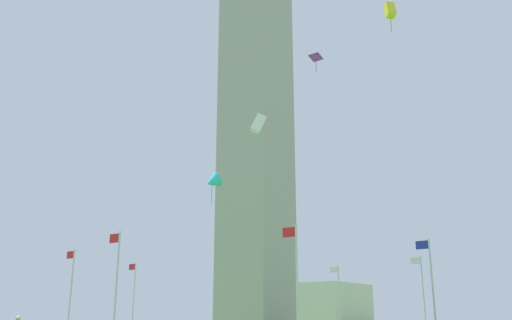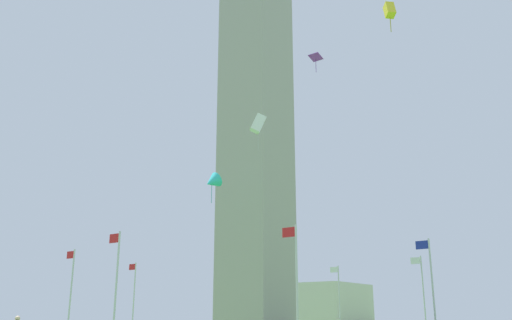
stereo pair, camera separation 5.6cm
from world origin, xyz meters
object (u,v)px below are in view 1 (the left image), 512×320
object	(u,v)px
flagpole_ne	(71,288)
kite_white_box	(258,124)
flagpole_n	(134,294)
obelisk_monument	(256,78)
flagpole_w	(339,295)
kite_cyan_delta	(212,182)
flagpole_e	(116,280)
kite_yellow_box	(390,10)
flagpole_s	(432,283)
flagpole_sw	(423,291)
kite_purple_diamond	(316,58)
flagpole_se	(296,277)
flagpole_nw	(234,296)
distant_building	(299,306)

from	to	relation	value
flagpole_ne	kite_white_box	xyz separation A→B (m)	(-17.56, -3.75, 12.69)
flagpole_n	obelisk_monument	bearing A→B (deg)	180.00
flagpole_ne	flagpole_w	world-z (taller)	same
kite_white_box	kite_cyan_delta	xyz separation A→B (m)	(4.58, 0.26, -4.26)
obelisk_monument	kite_cyan_delta	bearing A→B (deg)	99.17
flagpole_e	flagpole_w	distance (m)	32.83
kite_cyan_delta	kite_yellow_box	bearing A→B (deg)	156.22
flagpole_ne	flagpole_w	distance (m)	30.33
flagpole_s	kite_cyan_delta	xyz separation A→B (m)	(15.04, 8.11, 8.44)
kite_white_box	flagpole_sw	bearing A→B (deg)	-106.19
flagpole_ne	kite_white_box	distance (m)	21.99
flagpole_sw	kite_white_box	size ratio (longest dim) A/B	2.46
obelisk_monument	flagpole_s	bearing A→B (deg)	180.00
kite_purple_diamond	flagpole_ne	bearing A→B (deg)	18.61
flagpole_ne	kite_purple_diamond	bearing A→B (deg)	-161.39
obelisk_monument	flagpole_sw	distance (m)	26.81
flagpole_e	flagpole_se	xyz separation A→B (m)	(-11.61, -4.81, 0.00)
obelisk_monument	flagpole_n	distance (m)	26.88
flagpole_nw	kite_white_box	xyz separation A→B (m)	(-17.56, 19.47, 12.69)
kite_white_box	flagpole_w	bearing A→B (deg)	-76.22
flagpole_sw	flagpole_w	world-z (taller)	same
obelisk_monument	flagpole_se	size ratio (longest dim) A/B	6.74
flagpole_n	kite_cyan_delta	size ratio (longest dim) A/B	2.86
flagpole_ne	distant_building	world-z (taller)	flagpole_ne
flagpole_sw	flagpole_w	bearing A→B (deg)	-22.50
flagpole_n	kite_yellow_box	world-z (taller)	kite_yellow_box
obelisk_monument	kite_cyan_delta	xyz separation A→B (m)	(-1.31, 8.11, -12.80)
flagpole_w	flagpole_nw	xyz separation A→B (m)	(11.61, 4.81, 0.00)
flagpole_w	kite_cyan_delta	world-z (taller)	kite_cyan_delta
flagpole_ne	kite_white_box	size ratio (longest dim) A/B	2.46
flagpole_w	flagpole_nw	size ratio (longest dim) A/B	1.00
obelisk_monument	flagpole_ne	size ratio (longest dim) A/B	6.74
flagpole_sw	kite_white_box	distance (m)	23.92
flagpole_ne	flagpole_s	size ratio (longest dim) A/B	1.00
flagpole_ne	flagpole_e	bearing A→B (deg)	157.50
flagpole_s	kite_cyan_delta	distance (m)	19.06
flagpole_nw	kite_purple_diamond	size ratio (longest dim) A/B	4.89
flagpole_w	flagpole_ne	bearing A→B (deg)	67.50
kite_purple_diamond	kite_yellow_box	bearing A→B (deg)	132.90
obelisk_monument	flagpole_se	xyz separation A→B (m)	(-11.54, 11.61, -21.24)
flagpole_n	flagpole_w	bearing A→B (deg)	-135.00
flagpole_se	kite_yellow_box	distance (m)	17.16
obelisk_monument	kite_cyan_delta	size ratio (longest dim) A/B	19.30
distant_building	flagpole_ne	bearing A→B (deg)	101.86
flagpole_s	kite_yellow_box	bearing A→B (deg)	105.40
flagpole_nw	kite_cyan_delta	size ratio (longest dim) A/B	2.86
flagpole_se	kite_cyan_delta	world-z (taller)	kite_cyan_delta
flagpole_s	flagpole_se	bearing A→B (deg)	67.50
flagpole_nw	kite_white_box	world-z (taller)	kite_white_box
kite_cyan_delta	distant_building	bearing A→B (deg)	-65.30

